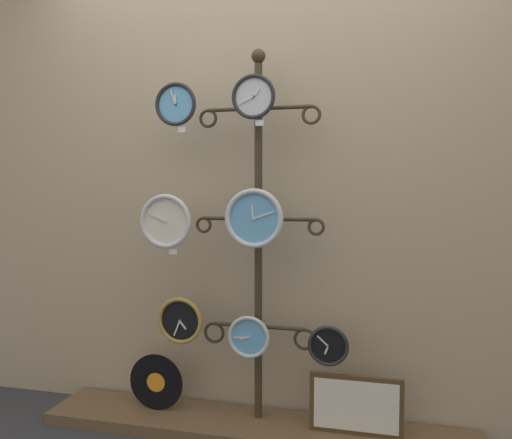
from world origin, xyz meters
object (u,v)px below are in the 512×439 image
vinyl_record (156,382)px  clock_bottom_right (328,346)px  clock_bottom_center (249,337)px  clock_top_left (176,104)px  clock_top_center (254,97)px  clock_middle_center (254,218)px  clock_middle_left (166,221)px  picture_frame (356,405)px  clock_bottom_left (180,320)px  display_stand (258,304)px

vinyl_record → clock_bottom_right: bearing=-1.7°
clock_bottom_center → clock_bottom_right: bearing=-1.0°
clock_top_left → clock_top_center: size_ratio=1.01×
clock_bottom_center → vinyl_record: (-0.52, 0.02, -0.29)m
clock_middle_center → clock_bottom_center: bearing=131.7°
vinyl_record → clock_bottom_center: bearing=-2.2°
clock_bottom_right → vinyl_record: bearing=178.3°
clock_middle_left → clock_bottom_right: size_ratio=1.40×
clock_middle_left → picture_frame: bearing=2.7°
clock_top_center → clock_middle_center: clock_top_center is taller
clock_middle_left → clock_middle_center: 0.46m
clock_top_center → clock_bottom_center: size_ratio=1.00×
clock_bottom_left → clock_bottom_center: 0.36m
clock_top_center → clock_bottom_right: (0.36, 0.02, -1.19)m
clock_bottom_center → clock_top_center: bearing=-38.1°
clock_bottom_left → picture_frame: clock_bottom_left is taller
display_stand → clock_top_left: 1.09m
clock_bottom_right → vinyl_record: size_ratio=0.66×
clock_bottom_left → vinyl_record: clock_bottom_left is taller
clock_top_left → picture_frame: bearing=1.3°
clock_bottom_left → vinyl_record: 0.39m
clock_middle_center → display_stand: bearing=93.3°
clock_top_left → clock_middle_center: (0.41, -0.02, -0.56)m
clock_middle_left → picture_frame: (0.95, 0.05, -0.87)m
vinyl_record → picture_frame: 1.04m
clock_middle_center → picture_frame: 1.02m
clock_top_center → clock_middle_left: (-0.45, -0.02, -0.60)m
clock_middle_center → clock_bottom_center: clock_middle_center is taller
clock_top_center → vinyl_record: bearing=175.4°
clock_top_left → clock_middle_left: clock_top_left is taller
clock_middle_left → clock_bottom_center: size_ratio=1.29×
clock_top_left → clock_bottom_left: bearing=-32.8°
clock_middle_left → clock_bottom_left: clock_middle_left is taller
display_stand → vinyl_record: (-0.55, -0.05, -0.44)m
clock_bottom_right → vinyl_record: (-0.91, 0.03, -0.28)m
clock_middle_left → clock_bottom_right: (0.82, 0.04, -0.59)m
clock_bottom_right → clock_top_center: bearing=-177.3°
clock_top_center → vinyl_record: 1.56m
clock_bottom_left → vinyl_record: bearing=163.3°
clock_middle_center → clock_bottom_left: 0.66m
clock_middle_center → picture_frame: bearing=5.2°
clock_middle_left → clock_bottom_right: 1.00m
clock_middle_left → clock_bottom_center: 0.71m
clock_bottom_left → clock_bottom_right: 0.75m
clock_bottom_right → clock_top_left: bearing=-179.1°
clock_middle_left → clock_bottom_left: bearing=11.4°
clock_top_left → vinyl_record: 1.45m
clock_top_center → vinyl_record: (-0.55, 0.04, -1.46)m
vinyl_record → clock_middle_center: bearing=-6.4°
clock_top_center → clock_bottom_left: clock_top_center is taller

